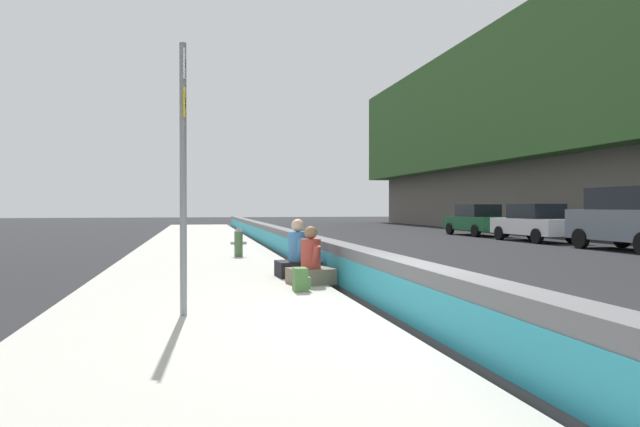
{
  "coord_description": "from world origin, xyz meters",
  "views": [
    {
      "loc": [
        -6.85,
        2.8,
        1.58
      ],
      "look_at": [
        8.26,
        -0.47,
        1.4
      ],
      "focal_mm": 31.92,
      "sensor_mm": 36.0,
      "label": 1
    }
  ],
  "objects_px": {
    "fire_hydrant": "(239,241)",
    "parked_car_midline": "(477,220)",
    "seated_person_middle": "(298,258)",
    "parked_car_fourth": "(535,223)",
    "parked_car_third": "(633,218)",
    "backpack": "(301,280)",
    "route_sign_post": "(183,159)",
    "seated_person_foreground": "(311,266)"
  },
  "relations": [
    {
      "from": "fire_hydrant",
      "to": "parked_car_midline",
      "type": "distance_m",
      "value": 18.32
    },
    {
      "from": "seated_person_middle",
      "to": "parked_car_fourth",
      "type": "relative_size",
      "value": 0.26
    },
    {
      "from": "parked_car_third",
      "to": "seated_person_middle",
      "type": "bearing_deg",
      "value": 113.69
    },
    {
      "from": "backpack",
      "to": "parked_car_midline",
      "type": "distance_m",
      "value": 23.18
    },
    {
      "from": "seated_person_middle",
      "to": "parked_car_third",
      "type": "relative_size",
      "value": 0.25
    },
    {
      "from": "fire_hydrant",
      "to": "backpack",
      "type": "bearing_deg",
      "value": -175.39
    },
    {
      "from": "seated_person_middle",
      "to": "parked_car_third",
      "type": "xyz_separation_m",
      "value": [
        5.72,
        -13.04,
        0.67
      ]
    },
    {
      "from": "route_sign_post",
      "to": "parked_car_fourth",
      "type": "relative_size",
      "value": 0.79
    },
    {
      "from": "fire_hydrant",
      "to": "seated_person_foreground",
      "type": "xyz_separation_m",
      "value": [
        -6.1,
        -0.91,
        -0.11
      ]
    },
    {
      "from": "route_sign_post",
      "to": "seated_person_middle",
      "type": "xyz_separation_m",
      "value": [
        3.84,
        -2.21,
        -1.7
      ]
    },
    {
      "from": "fire_hydrant",
      "to": "seated_person_middle",
      "type": "relative_size",
      "value": 0.74
    },
    {
      "from": "parked_car_third",
      "to": "fire_hydrant",
      "type": "bearing_deg",
      "value": 93.21
    },
    {
      "from": "fire_hydrant",
      "to": "seated_person_foreground",
      "type": "relative_size",
      "value": 0.82
    },
    {
      "from": "backpack",
      "to": "parked_car_fourth",
      "type": "relative_size",
      "value": 0.09
    },
    {
      "from": "backpack",
      "to": "parked_car_fourth",
      "type": "height_order",
      "value": "parked_car_fourth"
    },
    {
      "from": "seated_person_foreground",
      "to": "seated_person_middle",
      "type": "xyz_separation_m",
      "value": [
        1.16,
        0.04,
        0.03
      ]
    },
    {
      "from": "seated_person_foreground",
      "to": "parked_car_midline",
      "type": "height_order",
      "value": "parked_car_midline"
    },
    {
      "from": "fire_hydrant",
      "to": "parked_car_midline",
      "type": "xyz_separation_m",
      "value": [
        12.05,
        -13.8,
        0.27
      ]
    },
    {
      "from": "parked_car_fourth",
      "to": "parked_car_midline",
      "type": "bearing_deg",
      "value": -0.05
    },
    {
      "from": "seated_person_foreground",
      "to": "parked_car_third",
      "type": "bearing_deg",
      "value": -62.09
    },
    {
      "from": "seated_person_foreground",
      "to": "parked_car_third",
      "type": "distance_m",
      "value": 14.72
    },
    {
      "from": "seated_person_foreground",
      "to": "seated_person_middle",
      "type": "relative_size",
      "value": 0.91
    },
    {
      "from": "seated_person_middle",
      "to": "parked_car_midline",
      "type": "xyz_separation_m",
      "value": [
        16.99,
        -12.93,
        0.35
      ]
    },
    {
      "from": "parked_car_midline",
      "to": "parked_car_third",
      "type": "bearing_deg",
      "value": -179.45
    },
    {
      "from": "seated_person_middle",
      "to": "fire_hydrant",
      "type": "bearing_deg",
      "value": 9.98
    },
    {
      "from": "seated_person_foreground",
      "to": "parked_car_midline",
      "type": "xyz_separation_m",
      "value": [
        18.15,
        -12.88,
        0.39
      ]
    },
    {
      "from": "seated_person_middle",
      "to": "parked_car_third",
      "type": "height_order",
      "value": "parked_car_third"
    },
    {
      "from": "fire_hydrant",
      "to": "seated_person_middle",
      "type": "height_order",
      "value": "seated_person_middle"
    },
    {
      "from": "fire_hydrant",
      "to": "parked_car_third",
      "type": "xyz_separation_m",
      "value": [
        0.78,
        -13.91,
        0.6
      ]
    },
    {
      "from": "fire_hydrant",
      "to": "parked_car_fourth",
      "type": "relative_size",
      "value": 0.19
    },
    {
      "from": "route_sign_post",
      "to": "seated_person_foreground",
      "type": "bearing_deg",
      "value": -39.98
    },
    {
      "from": "backpack",
      "to": "parked_car_third",
      "type": "height_order",
      "value": "parked_car_third"
    },
    {
      "from": "parked_car_fourth",
      "to": "fire_hydrant",
      "type": "bearing_deg",
      "value": 115.56
    },
    {
      "from": "fire_hydrant",
      "to": "seated_person_foreground",
      "type": "distance_m",
      "value": 6.17
    },
    {
      "from": "seated_person_foreground",
      "to": "parked_car_fourth",
      "type": "xyz_separation_m",
      "value": [
        12.7,
        -12.88,
        0.39
      ]
    },
    {
      "from": "route_sign_post",
      "to": "seated_person_foreground",
      "type": "height_order",
      "value": "route_sign_post"
    },
    {
      "from": "fire_hydrant",
      "to": "route_sign_post",
      "type": "bearing_deg",
      "value": 171.35
    },
    {
      "from": "parked_car_third",
      "to": "parked_car_midline",
      "type": "height_order",
      "value": "parked_car_third"
    },
    {
      "from": "parked_car_third",
      "to": "parked_car_fourth",
      "type": "relative_size",
      "value": 1.06
    },
    {
      "from": "parked_car_midline",
      "to": "parked_car_fourth",
      "type": "bearing_deg",
      "value": 179.95
    },
    {
      "from": "parked_car_fourth",
      "to": "parked_car_third",
      "type": "bearing_deg",
      "value": -178.88
    },
    {
      "from": "backpack",
      "to": "parked_car_fourth",
      "type": "xyz_separation_m",
      "value": [
        13.57,
        -13.23,
        0.53
      ]
    }
  ]
}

